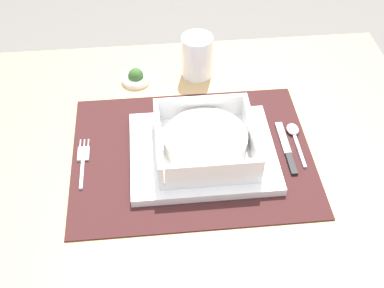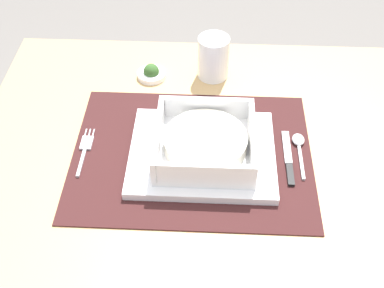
{
  "view_description": "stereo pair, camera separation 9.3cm",
  "coord_description": "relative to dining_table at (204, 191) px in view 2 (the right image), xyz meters",
  "views": [
    {
      "loc": [
        -0.09,
        -0.66,
        1.45
      ],
      "look_at": [
        -0.03,
        -0.01,
        0.79
      ],
      "focal_mm": 46.77,
      "sensor_mm": 36.0,
      "label": 1
    },
    {
      "loc": [
        0.01,
        -0.66,
        1.45
      ],
      "look_at": [
        -0.03,
        -0.01,
        0.79
      ],
      "focal_mm": 46.77,
      "sensor_mm": 36.0,
      "label": 2
    }
  ],
  "objects": [
    {
      "name": "dining_table",
      "position": [
        0.0,
        0.0,
        0.0
      ],
      "size": [
        0.91,
        0.74,
        0.76
      ],
      "color": "tan",
      "rests_on": "ground"
    },
    {
      "name": "placemat",
      "position": [
        -0.03,
        -0.01,
        0.12
      ],
      "size": [
        0.45,
        0.35,
        0.0
      ],
      "primitive_type": "cube",
      "color": "#381919",
      "rests_on": "dining_table"
    },
    {
      "name": "serving_plate",
      "position": [
        -0.01,
        -0.01,
        0.13
      ],
      "size": [
        0.27,
        0.22,
        0.02
      ],
      "primitive_type": "cube",
      "color": "white",
      "rests_on": "placemat"
    },
    {
      "name": "porridge_bowl",
      "position": [
        -0.0,
        -0.01,
        0.15
      ],
      "size": [
        0.18,
        0.18,
        0.06
      ],
      "color": "white",
      "rests_on": "serving_plate"
    },
    {
      "name": "fork",
      "position": [
        -0.23,
        -0.0,
        0.12
      ],
      "size": [
        0.02,
        0.13,
        0.0
      ],
      "rotation": [
        0.0,
        0.0,
        -0.06
      ],
      "color": "silver",
      "rests_on": "placemat"
    },
    {
      "name": "spoon",
      "position": [
        0.18,
        0.02,
        0.12
      ],
      "size": [
        0.02,
        0.12,
        0.01
      ],
      "rotation": [
        0.0,
        0.0,
        0.08
      ],
      "color": "silver",
      "rests_on": "placemat"
    },
    {
      "name": "butter_knife",
      "position": [
        0.16,
        -0.02,
        0.12
      ],
      "size": [
        0.01,
        0.14,
        0.01
      ],
      "rotation": [
        0.0,
        0.0,
        0.07
      ],
      "color": "black",
      "rests_on": "placemat"
    },
    {
      "name": "drinking_glass",
      "position": [
        0.01,
        0.24,
        0.16
      ],
      "size": [
        0.07,
        0.07,
        0.1
      ],
      "color": "white",
      "rests_on": "dining_table"
    },
    {
      "name": "condiment_saucer",
      "position": [
        -0.13,
        0.23,
        0.12
      ],
      "size": [
        0.06,
        0.06,
        0.04
      ],
      "color": "white",
      "rests_on": "dining_table"
    }
  ]
}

